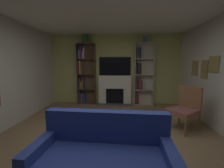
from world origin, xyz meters
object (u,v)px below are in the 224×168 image
object	(u,v)px
armchair	(185,108)
coffee_table	(108,132)
fireplace	(115,89)
tv	(115,66)
bookshelf_right	(141,75)
potted_plant	(85,39)
vase_with_flowers	(145,39)
bookshelf_left	(84,75)
couch	(103,162)

from	to	relation	value
armchair	coffee_table	xyz separation A→B (m)	(-1.74, -1.04, -0.17)
fireplace	tv	distance (m)	0.87
fireplace	bookshelf_right	distance (m)	1.13
potted_plant	bookshelf_right	bearing A→B (deg)	1.33
fireplace	vase_with_flowers	world-z (taller)	vase_with_flowers
vase_with_flowers	coffee_table	distance (m)	3.92
bookshelf_left	armchair	world-z (taller)	bookshelf_left
tv	bookshelf_left	world-z (taller)	bookshelf_left
potted_plant	bookshelf_left	bearing A→B (deg)	147.14
tv	armchair	distance (m)	2.99
potted_plant	armchair	size ratio (longest dim) A/B	0.33
bookshelf_right	vase_with_flowers	world-z (taller)	vase_with_flowers
tv	vase_with_flowers	distance (m)	1.45
tv	couch	world-z (taller)	tv
fireplace	bookshelf_left	world-z (taller)	bookshelf_left
potted_plant	armchair	bearing A→B (deg)	-36.61
fireplace	potted_plant	bearing A→B (deg)	-177.83
tv	bookshelf_right	world-z (taller)	bookshelf_right
potted_plant	coffee_table	size ratio (longest dim) A/B	0.38
tv	potted_plant	xyz separation A→B (m)	(-1.08, -0.12, 1.01)
vase_with_flowers	bookshelf_left	bearing A→B (deg)	178.51
fireplace	bookshelf_right	size ratio (longest dim) A/B	0.58
tv	coffee_table	xyz separation A→B (m)	(0.02, -3.28, -1.11)
tv	fireplace	bearing A→B (deg)	-90.00
bookshelf_right	coffee_table	xyz separation A→B (m)	(-0.97, -3.20, -0.78)
armchair	bookshelf_right	bearing A→B (deg)	109.52
couch	coffee_table	distance (m)	0.75
vase_with_flowers	couch	size ratio (longest dim) A/B	0.19
bookshelf_left	armchair	size ratio (longest dim) A/B	2.26
tv	vase_with_flowers	xyz separation A→B (m)	(1.08, -0.12, 0.96)
fireplace	potted_plant	world-z (taller)	potted_plant
tv	bookshelf_left	xyz separation A→B (m)	(-1.17, -0.06, -0.33)
bookshelf_left	bookshelf_right	bearing A→B (deg)	-0.24
tv	armchair	world-z (taller)	tv
fireplace	armchair	size ratio (longest dim) A/B	1.31
armchair	coffee_table	distance (m)	2.03
potted_plant	vase_with_flowers	bearing A→B (deg)	-0.03
fireplace	coffee_table	world-z (taller)	fireplace
fireplace	bookshelf_left	size ratio (longest dim) A/B	0.58
bookshelf_right	coffee_table	bearing A→B (deg)	-106.88
bookshelf_right	bookshelf_left	bearing A→B (deg)	179.76
fireplace	bookshelf_right	world-z (taller)	bookshelf_right
fireplace	vase_with_flowers	xyz separation A→B (m)	(1.08, -0.04, 1.83)
potted_plant	vase_with_flowers	size ratio (longest dim) A/B	0.98
fireplace	potted_plant	distance (m)	2.17
fireplace	bookshelf_left	bearing A→B (deg)	179.21
bookshelf_left	couch	distance (m)	4.22
vase_with_flowers	coffee_table	xyz separation A→B (m)	(-1.06, -3.15, -2.07)
bookshelf_right	armchair	distance (m)	2.37
fireplace	armchair	bearing A→B (deg)	-50.74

